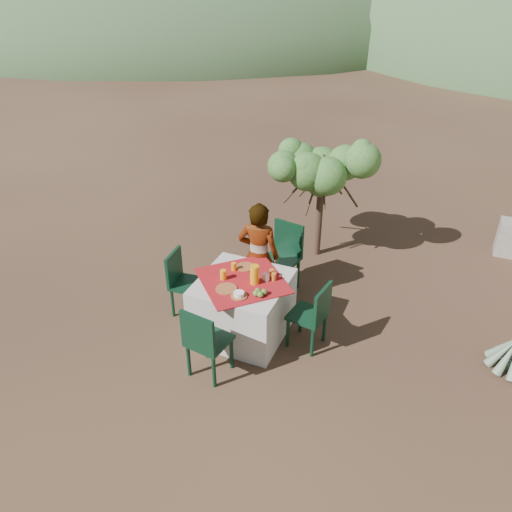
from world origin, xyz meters
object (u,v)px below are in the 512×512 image
at_px(table, 243,306).
at_px(juice_pitcher, 255,274).
at_px(chair_left, 183,280).
at_px(person, 258,256).
at_px(shrub_tree, 326,175).
at_px(chair_near, 205,341).
at_px(chair_far, 284,254).
at_px(chair_right, 313,313).

relative_size(table, juice_pitcher, 5.59).
height_order(chair_left, person, person).
bearing_deg(shrub_tree, table, -98.41).
bearing_deg(chair_near, chair_far, -86.88).
distance_m(table, chair_near, 0.87).
height_order(shrub_tree, juice_pitcher, shrub_tree).
distance_m(chair_near, chair_left, 1.26).
height_order(table, chair_left, chair_left).
xyz_separation_m(chair_far, person, (-0.17, -0.50, 0.20)).
distance_m(chair_right, shrub_tree, 2.38).
bearing_deg(chair_left, person, -62.28).
bearing_deg(chair_far, table, -84.19).
bearing_deg(chair_near, shrub_tree, -89.21).
distance_m(chair_left, person, 1.02).
distance_m(chair_far, chair_right, 1.29).
bearing_deg(chair_near, table, -85.88).
xyz_separation_m(table, shrub_tree, (0.33, 2.24, 0.92)).
xyz_separation_m(chair_left, shrub_tree, (1.22, 2.14, 0.82)).
height_order(chair_near, shrub_tree, shrub_tree).
relative_size(chair_far, juice_pitcher, 4.14).
distance_m(person, shrub_tree, 1.75).
bearing_deg(table, chair_right, 4.72).
distance_m(chair_left, shrub_tree, 2.60).
relative_size(chair_near, shrub_tree, 0.55).
height_order(chair_far, person, person).
bearing_deg(juice_pitcher, shrub_tree, 85.45).
xyz_separation_m(table, chair_left, (-0.89, 0.09, 0.10)).
distance_m(chair_right, person, 1.10).
xyz_separation_m(table, chair_near, (-0.06, -0.86, 0.12)).
bearing_deg(chair_right, person, -112.15).
distance_m(person, juice_pitcher, 0.67).
distance_m(shrub_tree, juice_pitcher, 2.28).
height_order(chair_near, person, person).
bearing_deg(chair_left, table, -101.04).
bearing_deg(juice_pitcher, chair_left, 175.04).
distance_m(chair_left, juice_pitcher, 1.12).
xyz_separation_m(table, chair_right, (0.86, 0.07, 0.10)).
relative_size(person, juice_pitcher, 6.32).
bearing_deg(table, chair_left, 173.98).
relative_size(table, shrub_tree, 0.79).
bearing_deg(chair_left, juice_pitcher, -99.98).
bearing_deg(chair_far, shrub_tree, 90.17).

